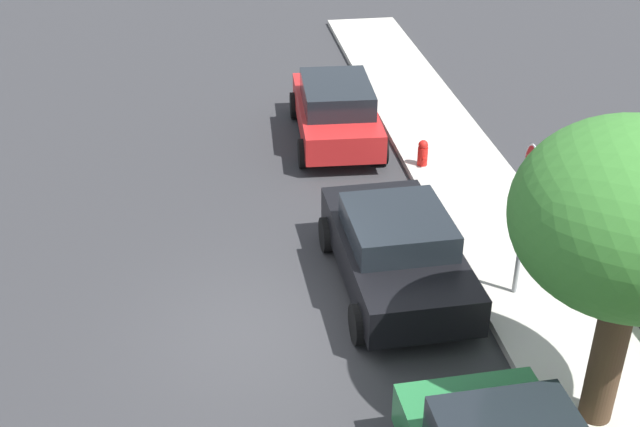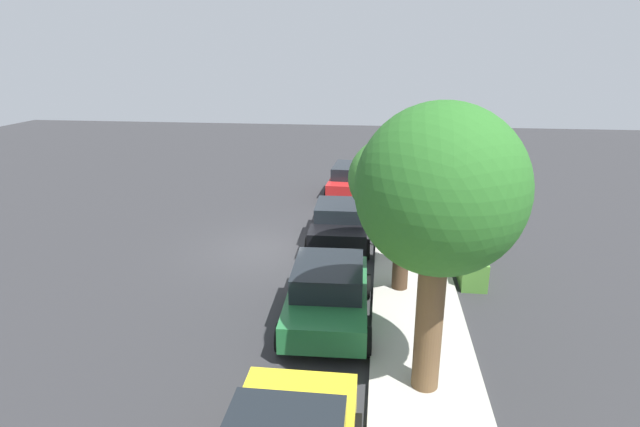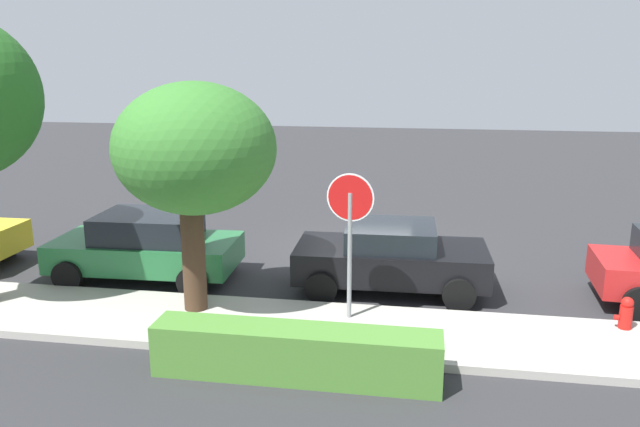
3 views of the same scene
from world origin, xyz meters
TOP-DOWN VIEW (x-y plane):
  - ground_plane at (0.00, 0.00)m, footprint 60.00×60.00m
  - sidewalk_curb at (0.00, 4.61)m, footprint 32.00×2.22m
  - stop_sign at (-0.25, 4.14)m, footprint 0.84×0.14m
  - parked_car_black at (-0.89, 2.27)m, footprint 3.96×2.14m
  - parked_car_green at (4.39, 2.43)m, footprint 4.01×2.19m
  - parked_car_red at (-6.90, 2.25)m, footprint 4.11×2.11m
  - street_tree_near_corner at (6.80, 4.59)m, footprint 2.93×2.93m
  - street_tree_mid_block at (2.52, 4.18)m, footprint 2.89×2.89m
  - fire_hydrant at (-5.04, 3.84)m, footprint 0.30×0.22m
  - front_yard_hedge at (0.31, 6.23)m, footprint 4.35×0.70m

SIDE VIEW (x-z plane):
  - ground_plane at x=0.00m, z-range 0.00..0.00m
  - sidewalk_curb at x=0.00m, z-range 0.00..0.14m
  - fire_hydrant at x=-5.04m, z-range 0.00..0.72m
  - front_yard_hedge at x=0.31m, z-range 0.00..0.80m
  - parked_car_black at x=-0.89m, z-range 0.02..1.43m
  - parked_car_red at x=-6.90m, z-range 0.03..1.48m
  - parked_car_green at x=4.39m, z-range 0.02..1.49m
  - stop_sign at x=-0.25m, z-range 0.55..3.34m
  - street_tree_mid_block at x=2.52m, z-range 0.95..5.29m
  - street_tree_near_corner at x=6.80m, z-range 1.20..6.72m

